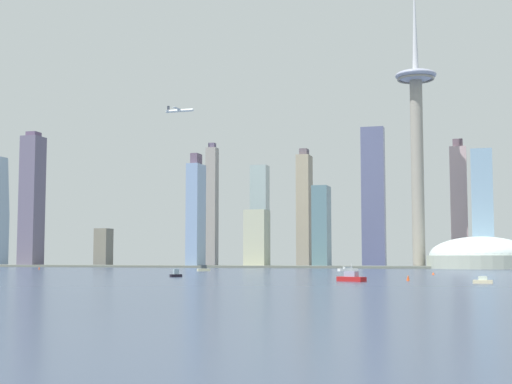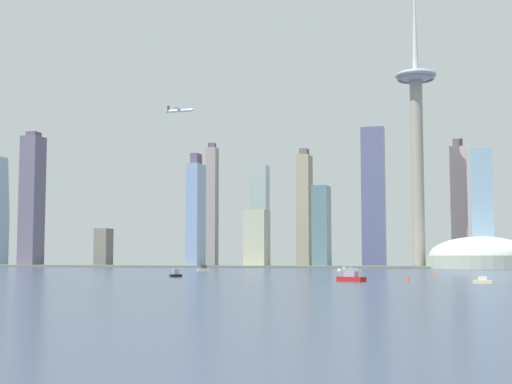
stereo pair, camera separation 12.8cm
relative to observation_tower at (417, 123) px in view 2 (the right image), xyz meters
name	(u,v)px [view 2 (the right image)]	position (x,y,z in m)	size (l,w,h in m)	color
waterfront_pier	(215,266)	(-214.82, -30.35, -151.75)	(888.82, 47.32, 2.30)	slate
observation_tower	(417,123)	(0.00, 0.00, 0.00)	(43.52, 43.52, 317.44)	gray
stadium_dome	(480,257)	(61.18, -30.27, -141.83)	(103.89, 103.89, 37.37)	#ABB2A2
skyscraper_0	(196,214)	(-236.74, -32.07, -94.11)	(13.51, 27.28, 124.87)	#839DC3
skyscraper_2	(373,197)	(-56.77, 80.20, -70.79)	(26.78, 16.01, 164.24)	slate
skyscraper_3	(304,209)	(-139.77, 80.14, -84.45)	(15.51, 25.25, 141.86)	tan
skyscraper_5	(260,216)	(-189.97, 59.78, -92.42)	(19.68, 18.26, 120.97)	#9DB1B0
skyscraper_6	(257,239)	(-171.01, -18.28, -121.74)	(23.33, 25.71, 62.34)	#BBBC9E
skyscraper_7	(322,227)	(-101.01, -11.18, -109.25)	(16.54, 26.26, 87.32)	slate
skyscraper_8	(482,209)	(64.63, 4.02, -91.75)	(21.38, 24.55, 122.32)	#81A2BC
skyscraper_9	(212,206)	(-242.63, 37.04, -81.16)	(12.41, 12.88, 147.22)	gray
skyscraper_10	(103,247)	(-378.21, 25.26, -129.91)	(16.69, 19.45, 45.99)	slate
skyscraper_11	(459,206)	(40.51, 63.08, -84.29)	(18.11, 26.75, 142.85)	#BD9FA3
skyscraper_12	(32,200)	(-453.45, -14.67, -73.68)	(21.35, 25.11, 162.05)	slate
boat_0	(483,281)	(58.40, -464.73, -151.74)	(8.34, 3.81, 3.19)	beige
boat_1	(176,274)	(-107.49, -403.56, -151.29)	(6.42, 6.80, 4.54)	black
boat_2	(348,269)	(-43.76, -192.72, -151.56)	(15.61, 14.19, 3.60)	white
boat_3	(204,269)	(-155.02, -228.85, -151.13)	(10.25, 9.28, 4.94)	beige
boat_5	(351,278)	(0.00, -452.04, -151.20)	(14.86, 11.72, 8.42)	#B21B1C
channel_buoy_0	(433,273)	(29.62, -304.40, -152.08)	(1.85, 1.85, 1.64)	#E54C19
channel_buoy_1	(408,278)	(24.32, -432.59, -151.48)	(1.62, 1.62, 2.84)	#E54C19
channel_buoy_2	(39,268)	(-328.74, -192.90, -151.46)	(1.37, 1.37, 2.90)	#E54C19
airplane	(180,110)	(-276.43, 16.68, 31.95)	(35.24, 30.29, 8.43)	white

